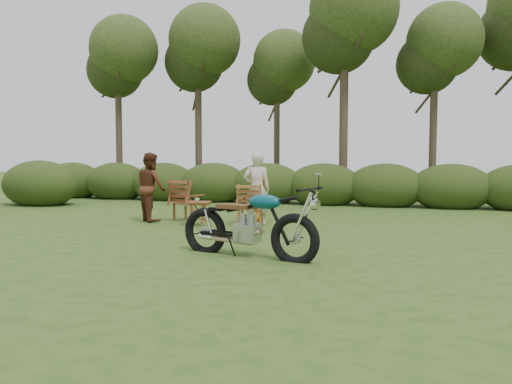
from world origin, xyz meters
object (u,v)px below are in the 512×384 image
(child, at_px, (260,221))
(adult_a, at_px, (257,225))
(lawn_chair_right, at_px, (251,224))
(side_table, at_px, (199,214))
(motorcycle, at_px, (248,256))
(lawn_chair_left, at_px, (189,220))
(adult_b, at_px, (152,221))
(cup, at_px, (197,200))

(child, bearing_deg, adult_a, 115.83)
(adult_a, relative_size, child, 1.43)
(lawn_chair_right, bearing_deg, side_table, 18.73)
(motorcycle, distance_m, side_table, 3.78)
(motorcycle, height_order, adult_a, adult_a)
(lawn_chair_left, relative_size, adult_a, 0.59)
(side_table, bearing_deg, motorcycle, -54.23)
(lawn_chair_right, xyz_separation_m, adult_a, (0.18, -0.13, 0.00))
(side_table, distance_m, adult_a, 1.37)
(lawn_chair_right, relative_size, adult_a, 0.56)
(side_table, bearing_deg, adult_b, 164.65)
(cup, xyz_separation_m, adult_b, (-1.44, 0.44, -0.61))
(lawn_chair_left, relative_size, side_table, 1.80)
(side_table, height_order, cup, cup)
(lawn_chair_right, relative_size, side_table, 1.68)
(motorcycle, xyz_separation_m, side_table, (-2.21, 3.06, 0.28))
(lawn_chair_right, height_order, lawn_chair_left, lawn_chair_left)
(lawn_chair_left, xyz_separation_m, adult_a, (1.95, -0.45, 0.00))
(adult_a, height_order, adult_b, adult_b)
(motorcycle, bearing_deg, child, 116.88)
(lawn_chair_left, xyz_separation_m, side_table, (0.67, -0.88, 0.28))
(lawn_chair_left, relative_size, cup, 9.24)
(adult_b, bearing_deg, child, -121.51)
(adult_a, bearing_deg, lawn_chair_right, -54.81)
(lawn_chair_left, height_order, cup, cup)
(side_table, xyz_separation_m, child, (1.12, 1.25, -0.28))
(motorcycle, height_order, adult_b, adult_b)
(lawn_chair_right, relative_size, lawn_chair_left, 0.93)
(motorcycle, bearing_deg, adult_b, 149.32)
(child, bearing_deg, motorcycle, 119.15)
(side_table, height_order, adult_b, adult_b)
(cup, distance_m, child, 1.82)
(cup, height_order, adult_a, adult_a)
(cup, distance_m, adult_b, 1.62)
(lawn_chair_right, xyz_separation_m, cup, (-1.11, -0.60, 0.61))
(adult_a, distance_m, child, 0.83)
(child, bearing_deg, side_table, 63.08)
(motorcycle, xyz_separation_m, adult_a, (-0.93, 3.49, 0.00))
(side_table, bearing_deg, cup, -113.72)
(motorcycle, bearing_deg, cup, 139.11)
(lawn_chair_right, xyz_separation_m, lawn_chair_left, (-1.77, 0.32, 0.00))
(lawn_chair_left, distance_m, cup, 1.29)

